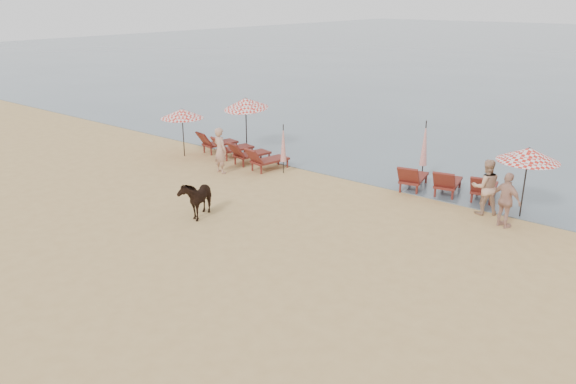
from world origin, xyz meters
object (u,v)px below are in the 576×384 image
at_px(cow, 197,197).
at_px(beachgoer_right_b, 506,200).
at_px(lounger_cluster_left, 239,150).
at_px(beachgoer_right_a, 486,187).
at_px(beachgoer_left, 220,150).
at_px(umbrella_open_right, 529,155).
at_px(umbrella_open_left_b, 246,103).
at_px(umbrella_closed_right, 425,144).
at_px(umbrella_open_left_a, 182,114).
at_px(umbrella_closed_left, 283,143).
at_px(lounger_cluster_right, 447,182).

height_order(cow, beachgoer_right_b, beachgoer_right_b).
distance_m(lounger_cluster_left, beachgoer_right_a, 10.54).
bearing_deg(beachgoer_left, umbrella_open_right, -157.11).
bearing_deg(beachgoer_right_b, umbrella_open_right, -76.80).
height_order(cow, beachgoer_right_a, beachgoer_right_a).
bearing_deg(umbrella_open_left_b, umbrella_closed_right, -5.59).
xyz_separation_m(lounger_cluster_left, umbrella_open_right, (11.58, 0.91, 1.61)).
bearing_deg(beachgoer_right_b, beachgoer_right_a, -16.95).
distance_m(lounger_cluster_left, beachgoer_right_b, 11.44).
distance_m(umbrella_open_left_a, umbrella_closed_left, 5.14).
distance_m(umbrella_open_left_b, umbrella_closed_left, 3.89).
distance_m(umbrella_open_left_b, umbrella_open_right, 12.43).
bearing_deg(beachgoer_right_b, lounger_cluster_right, -11.73).
height_order(lounger_cluster_right, umbrella_open_left_a, umbrella_open_left_a).
bearing_deg(umbrella_open_left_b, beachgoer_right_b, -21.47).
bearing_deg(lounger_cluster_right, umbrella_closed_left, -178.14).
xyz_separation_m(umbrella_open_left_b, beachgoer_left, (1.44, -3.10, -1.28)).
relative_size(umbrella_closed_left, umbrella_closed_right, 0.86).
bearing_deg(beachgoer_left, umbrella_open_left_b, -55.61).
bearing_deg(umbrella_closed_left, lounger_cluster_right, 14.11).
xyz_separation_m(umbrella_closed_right, cow, (-3.99, -8.09, -0.79)).
xyz_separation_m(umbrella_open_left_b, umbrella_closed_left, (3.43, -1.55, -0.98)).
height_order(umbrella_open_right, umbrella_closed_right, umbrella_open_right).
relative_size(lounger_cluster_right, beachgoer_left, 1.93).
bearing_deg(cow, beachgoer_right_a, 15.98).
relative_size(umbrella_open_left_a, beachgoer_right_a, 1.15).
relative_size(lounger_cluster_left, lounger_cluster_right, 1.30).
relative_size(umbrella_closed_left, beachgoer_right_a, 1.08).
bearing_deg(beachgoer_right_b, umbrella_open_left_b, 13.05).
bearing_deg(umbrella_open_left_a, lounger_cluster_right, 7.19).
xyz_separation_m(lounger_cluster_left, umbrella_open_left_b, (-0.84, 1.40, 1.73)).
bearing_deg(umbrella_closed_left, beachgoer_left, -142.17).
relative_size(umbrella_open_right, cow, 1.56).
relative_size(lounger_cluster_right, beachgoer_right_b, 2.05).
xyz_separation_m(umbrella_closed_left, beachgoer_right_a, (7.93, 0.62, -0.30)).
relative_size(umbrella_open_left_b, beachgoer_right_a, 1.38).
bearing_deg(umbrella_open_left_b, umbrella_closed_left, -38.28).
distance_m(umbrella_closed_right, beachgoer_left, 7.99).
relative_size(lounger_cluster_right, umbrella_open_left_b, 1.40).
bearing_deg(lounger_cluster_right, lounger_cluster_left, 176.85).
distance_m(umbrella_open_right, beachgoer_right_b, 1.68).
height_order(umbrella_closed_right, cow, umbrella_closed_right).
xyz_separation_m(lounger_cluster_right, umbrella_closed_right, (-1.51, 1.18, 0.93)).
bearing_deg(cow, umbrella_closed_right, 40.08).
xyz_separation_m(lounger_cluster_left, umbrella_closed_right, (7.32, 2.59, 0.94)).
distance_m(umbrella_open_left_b, cow, 8.21).
xyz_separation_m(umbrella_open_left_b, cow, (4.17, -6.90, -1.58)).
bearing_deg(umbrella_closed_left, beachgoer_right_a, 4.47).
bearing_deg(lounger_cluster_right, cow, -140.75).
bearing_deg(lounger_cluster_left, beachgoer_right_b, 9.96).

